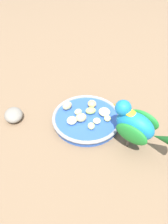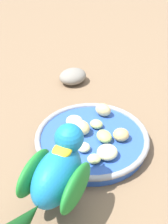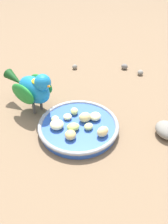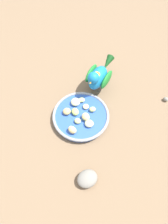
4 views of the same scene
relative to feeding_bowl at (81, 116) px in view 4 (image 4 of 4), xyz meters
name	(u,v)px [view 4 (image 4 of 4)]	position (x,y,z in m)	size (l,w,h in m)	color
ground_plane	(80,119)	(0.01, 0.00, -0.01)	(4.00, 4.00, 0.00)	#7A6047
feeding_bowl	(81,116)	(0.00, 0.00, 0.00)	(0.22, 0.22, 0.03)	#2D56B7
apple_piece_0	(86,117)	(0.00, 0.02, 0.02)	(0.03, 0.03, 0.03)	#E5C67F
apple_piece_1	(86,107)	(-0.04, -0.01, 0.01)	(0.02, 0.02, 0.01)	beige
apple_piece_2	(72,130)	(0.07, 0.02, 0.02)	(0.03, 0.02, 0.03)	#E5C67F
apple_piece_3	(76,102)	(-0.02, -0.06, 0.02)	(0.04, 0.04, 0.02)	beige
apple_piece_4	(78,121)	(0.03, 0.01, 0.01)	(0.03, 0.02, 0.02)	#C6D17A
apple_piece_5	(76,111)	(0.01, -0.03, 0.02)	(0.03, 0.03, 0.02)	#B2CC66
apple_piece_6	(67,111)	(0.03, -0.05, 0.02)	(0.03, 0.03, 0.02)	tan
apple_piece_7	(92,109)	(-0.05, 0.02, 0.02)	(0.02, 0.02, 0.02)	#C6D17A
apple_piece_8	(82,100)	(-0.05, -0.05, 0.01)	(0.02, 0.02, 0.02)	#C6D17A
apple_piece_9	(90,123)	(0.00, 0.05, 0.02)	(0.03, 0.03, 0.02)	beige
parrot	(98,76)	(-0.15, -0.05, 0.07)	(0.20, 0.11, 0.14)	#59544C
rock_large	(87,179)	(0.15, 0.18, 0.00)	(0.07, 0.06, 0.04)	gray
pebble_0	(166,99)	(-0.30, 0.19, -0.01)	(0.02, 0.02, 0.02)	gray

